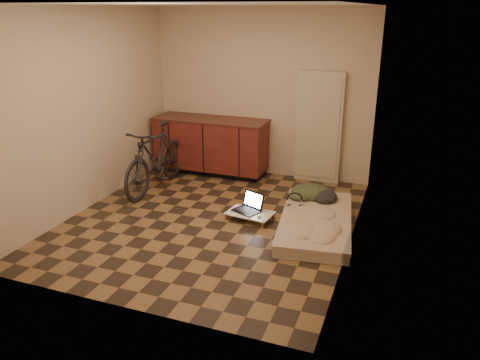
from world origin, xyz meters
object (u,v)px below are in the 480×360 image
(bicycle, at_px, (155,155))
(lap_desk, at_px, (250,213))
(laptop, at_px, (249,207))
(futon, at_px, (316,222))

(bicycle, bearing_deg, lap_desk, -16.45)
(bicycle, xyz_separation_m, laptop, (1.62, -0.45, -0.40))
(bicycle, relative_size, lap_desk, 2.71)
(bicycle, distance_m, lap_desk, 1.79)
(bicycle, distance_m, futon, 2.58)
(bicycle, xyz_separation_m, futon, (2.50, -0.45, -0.47))
(bicycle, bearing_deg, laptop, -14.89)
(lap_desk, height_order, laptop, laptop)
(bicycle, relative_size, futon, 0.90)
(bicycle, bearing_deg, futon, -9.73)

